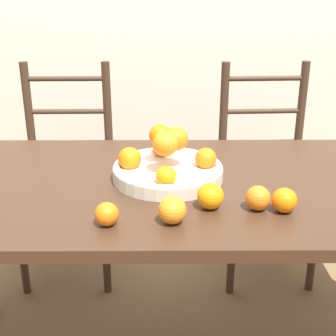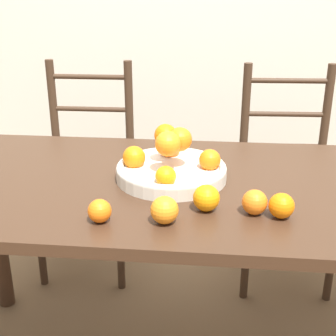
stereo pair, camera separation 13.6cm
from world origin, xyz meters
name	(u,v)px [view 1 (the left image)]	position (x,y,z in m)	size (l,w,h in m)	color
dining_table	(190,210)	(0.00, 0.00, 0.68)	(1.86, 0.82, 0.78)	#382316
fruit_bowl	(167,165)	(-0.07, 0.02, 0.82)	(0.35, 0.35, 0.17)	beige
orange_loose_0	(258,198)	(0.17, -0.20, 0.81)	(0.07, 0.07, 0.07)	orange
orange_loose_1	(172,210)	(-0.06, -0.27, 0.82)	(0.07, 0.07, 0.07)	orange
orange_loose_2	(284,200)	(0.24, -0.21, 0.81)	(0.07, 0.07, 0.07)	orange
orange_loose_3	(210,196)	(0.05, -0.19, 0.82)	(0.07, 0.07, 0.07)	orange
orange_loose_4	(107,214)	(-0.23, -0.28, 0.81)	(0.06, 0.06, 0.06)	orange
chair_left	(68,181)	(-0.55, 0.72, 0.47)	(0.43, 0.41, 1.02)	#382619
chair_right	(265,180)	(0.40, 0.72, 0.47)	(0.44, 0.42, 1.02)	#382619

